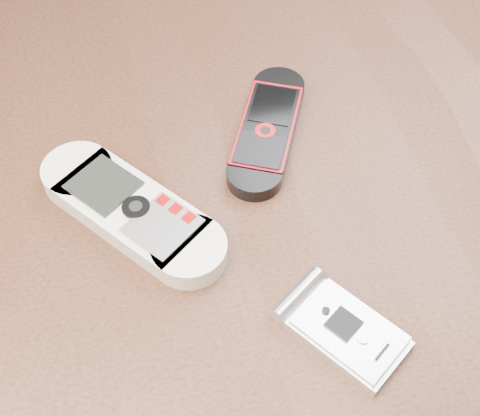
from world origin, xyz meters
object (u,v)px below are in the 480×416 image
(table, at_px, (235,285))
(nokia_white, at_px, (131,210))
(motorola_razr, at_px, (346,330))
(nokia_black_red, at_px, (267,129))

(table, height_order, nokia_white, nokia_white)
(nokia_white, bearing_deg, motorola_razr, -84.17)
(table, distance_m, nokia_white, 0.14)
(nokia_black_red, bearing_deg, nokia_white, -127.56)
(nokia_black_red, bearing_deg, table, -94.90)
(nokia_white, height_order, nokia_black_red, nokia_white)
(nokia_white, distance_m, motorola_razr, 0.19)
(table, relative_size, motorola_razr, 12.91)
(table, bearing_deg, motorola_razr, -66.87)
(motorola_razr, bearing_deg, nokia_white, 98.79)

